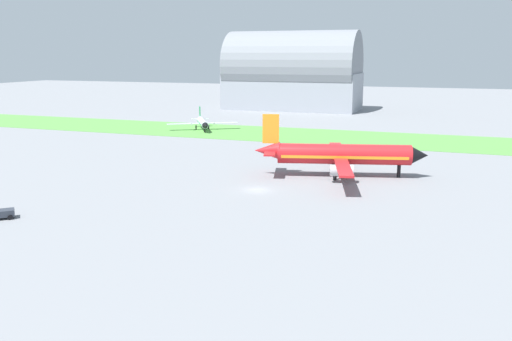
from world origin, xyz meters
TOP-DOWN VIEW (x-y plane):
  - ground_plane at (0.00, 0.00)m, footprint 600.00×600.00m
  - grass_taxiway_strip at (0.00, 61.55)m, footprint 360.00×28.00m
  - airplane_midfield_jet at (10.89, 14.62)m, footprint 31.15×31.51m
  - airplane_taxiing_turboprop at (-39.24, 62.45)m, footprint 18.57×16.20m
  - hangar_distant at (-31.18, 131.14)m, footprint 53.05×27.99m

SIDE VIEW (x-z plane):
  - ground_plane at x=0.00m, z-range 0.00..0.00m
  - grass_taxiway_strip at x=0.00m, z-range 0.00..0.08m
  - airplane_taxiing_turboprop at x=-39.24m, z-range -0.84..5.43m
  - airplane_midfield_jet at x=10.89m, z-range -1.58..9.74m
  - hangar_distant at x=-31.18m, z-range -1.64..29.49m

